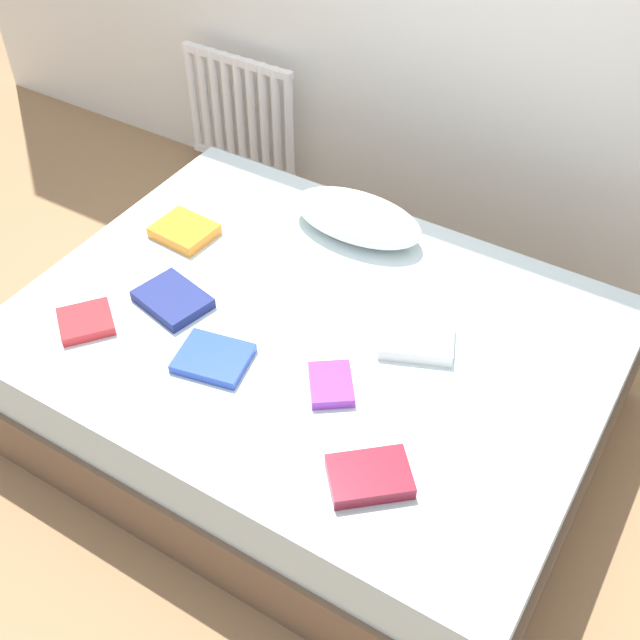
% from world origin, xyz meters
% --- Properties ---
extents(ground_plane, '(8.00, 8.00, 0.00)m').
position_xyz_m(ground_plane, '(0.00, 0.00, 0.00)').
color(ground_plane, '#93704C').
extents(bed, '(2.00, 1.50, 0.50)m').
position_xyz_m(bed, '(0.00, 0.00, 0.25)').
color(bed, brown).
rests_on(bed, ground).
extents(radiator, '(0.63, 0.04, 0.60)m').
position_xyz_m(radiator, '(-1.17, 1.20, 0.38)').
color(radiator, white).
rests_on(radiator, ground).
extents(pillow, '(0.53, 0.27, 0.14)m').
position_xyz_m(pillow, '(-0.13, 0.53, 0.57)').
color(pillow, white).
rests_on(pillow, bed).
extents(textbook_purple, '(0.21, 0.22, 0.03)m').
position_xyz_m(textbook_purple, '(0.20, -0.21, 0.52)').
color(textbook_purple, purple).
rests_on(textbook_purple, bed).
extents(textbook_navy, '(0.28, 0.24, 0.04)m').
position_xyz_m(textbook_navy, '(-0.47, -0.16, 0.52)').
color(textbook_navy, navy).
rests_on(textbook_navy, bed).
extents(textbook_blue, '(0.26, 0.23, 0.03)m').
position_xyz_m(textbook_blue, '(-0.18, -0.31, 0.52)').
color(textbook_blue, '#2847B7').
rests_on(textbook_blue, bed).
extents(textbook_maroon, '(0.28, 0.27, 0.04)m').
position_xyz_m(textbook_maroon, '(0.47, -0.46, 0.52)').
color(textbook_maroon, maroon).
rests_on(textbook_maroon, bed).
extents(textbook_orange, '(0.23, 0.20, 0.04)m').
position_xyz_m(textbook_orange, '(-0.68, 0.16, 0.52)').
color(textbook_orange, orange).
rests_on(textbook_orange, bed).
extents(textbook_red, '(0.24, 0.24, 0.04)m').
position_xyz_m(textbook_red, '(-0.65, -0.40, 0.52)').
color(textbook_red, red).
rests_on(textbook_red, bed).
extents(textbook_white, '(0.29, 0.26, 0.04)m').
position_xyz_m(textbook_white, '(0.34, 0.10, 0.52)').
color(textbook_white, white).
rests_on(textbook_white, bed).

